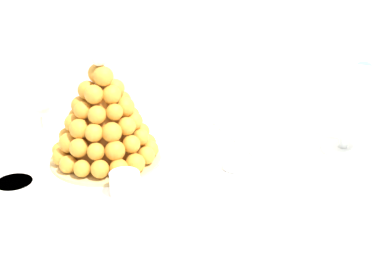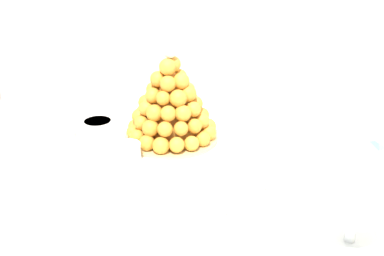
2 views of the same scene
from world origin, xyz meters
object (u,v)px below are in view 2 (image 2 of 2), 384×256
wine_glass (176,80)px  creme_brulee_ramekin (98,124)px  croquembouche (171,104)px  dessert_cup_left (63,131)px  dessert_cup_mid_left (128,153)px  serving_tray (154,150)px  macaron_goblet (359,180)px  dessert_cup_centre (220,182)px

wine_glass → creme_brulee_ramekin: bearing=-112.2°
croquembouche → dessert_cup_left: size_ratio=4.36×
croquembouche → dessert_cup_mid_left: bearing=-92.3°
serving_tray → creme_brulee_ramekin: 0.21m
macaron_goblet → serving_tray: bearing=170.9°
croquembouche → macaron_goblet: croquembouche is taller
macaron_goblet → wine_glass: (-0.65, 0.33, -0.03)m
serving_tray → dessert_cup_centre: (0.25, -0.08, 0.03)m
creme_brulee_ramekin → wine_glass: wine_glass is taller
dessert_cup_centre → macaron_goblet: bearing=-1.5°
croquembouche → creme_brulee_ramekin: (-0.21, -0.06, -0.09)m
macaron_goblet → creme_brulee_ramekin: bearing=172.6°
dessert_cup_left → dessert_cup_mid_left: 0.23m
dessert_cup_left → creme_brulee_ramekin: dessert_cup_left is taller
dessert_cup_mid_left → wine_glass: 0.36m
dessert_cup_mid_left → macaron_goblet: (0.54, 0.00, 0.11)m
wine_glass → dessert_cup_mid_left: bearing=-72.5°
dessert_cup_mid_left → creme_brulee_ramekin: 0.22m
dessert_cup_left → macaron_goblet: bearing=0.3°
dessert_cup_centre → creme_brulee_ramekin: size_ratio=0.62×
dessert_cup_left → serving_tray: bearing=20.5°
dessert_cup_mid_left → creme_brulee_ramekin: (-0.20, 0.10, -0.01)m
dessert_cup_left → creme_brulee_ramekin: size_ratio=0.72×
dessert_cup_centre → macaron_goblet: 0.31m
dessert_cup_centre → wine_glass: 0.49m
serving_tray → dessert_cup_mid_left: 0.09m
macaron_goblet → croquembouche: bearing=163.4°
creme_brulee_ramekin → macaron_goblet: 0.76m
dessert_cup_centre → creme_brulee_ramekin: (-0.46, 0.09, -0.01)m
croquembouche → dessert_cup_mid_left: (-0.01, -0.16, -0.08)m
creme_brulee_ramekin → dessert_cup_mid_left: bearing=-26.0°
wine_glass → croquembouche: bearing=-56.9°
dessert_cup_centre → wine_glass: size_ratio=0.35×
dessert_cup_mid_left → wine_glass: wine_glass is taller
macaron_goblet → dessert_cup_mid_left: bearing=-179.8°
croquembouche → dessert_cup_centre: bearing=-31.7°
dessert_cup_left → dessert_cup_centre: (0.49, 0.01, 0.00)m
macaron_goblet → wine_glass: 0.73m
serving_tray → croquembouche: croquembouche is taller
serving_tray → dessert_cup_centre: bearing=-17.6°
serving_tray → creme_brulee_ramekin: creme_brulee_ramekin is taller
croquembouche → dessert_cup_left: bearing=-145.4°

